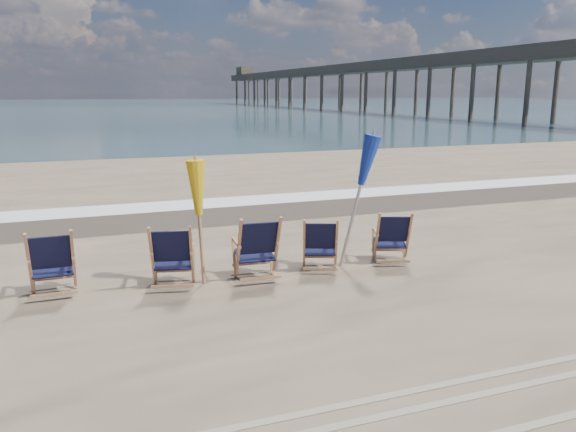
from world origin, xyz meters
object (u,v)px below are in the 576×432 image
at_px(beach_chair_2, 277,248).
at_px(umbrella_yellow, 199,195).
at_px(umbrella_blue, 356,165).
at_px(beach_chair_1, 192,256).
at_px(beach_chair_3, 336,245).
at_px(fishing_pier, 358,81).
at_px(beach_chair_0, 74,261).
at_px(beach_chair_4, 409,238).

height_order(beach_chair_2, umbrella_yellow, umbrella_yellow).
bearing_deg(umbrella_blue, umbrella_yellow, 179.08).
distance_m(beach_chair_1, beach_chair_2, 1.36).
relative_size(beach_chair_3, fishing_pier, 0.01).
xyz_separation_m(beach_chair_1, umbrella_yellow, (0.19, 0.22, 0.91)).
relative_size(umbrella_blue, fishing_pier, 0.02).
relative_size(beach_chair_3, umbrella_blue, 0.42).
distance_m(beach_chair_0, umbrella_yellow, 2.09).
bearing_deg(umbrella_yellow, umbrella_blue, -0.92).
relative_size(beach_chair_4, fishing_pier, 0.01).
xyz_separation_m(beach_chair_4, fishing_pier, (35.99, 72.46, 4.16)).
bearing_deg(fishing_pier, umbrella_blue, -117.08).
relative_size(beach_chair_0, umbrella_yellow, 0.55).
height_order(beach_chair_0, umbrella_blue, umbrella_blue).
relative_size(umbrella_yellow, umbrella_blue, 0.84).
bearing_deg(beach_chair_4, fishing_pier, -96.27).
distance_m(beach_chair_0, beach_chair_4, 5.51).
distance_m(umbrella_blue, fishing_pier, 81.17).
xyz_separation_m(beach_chair_3, umbrella_yellow, (-2.24, 0.24, 0.96)).
bearing_deg(umbrella_blue, beach_chair_2, -170.67).
bearing_deg(beach_chair_2, beach_chair_4, -175.15).
xyz_separation_m(beach_chair_3, umbrella_blue, (0.43, 0.20, 1.30)).
bearing_deg(beach_chair_0, beach_chair_4, 174.91).
distance_m(beach_chair_2, umbrella_blue, 1.95).
height_order(beach_chair_0, beach_chair_1, beach_chair_0).
relative_size(beach_chair_1, beach_chair_4, 1.08).
xyz_separation_m(beach_chair_0, umbrella_yellow, (1.88, -0.11, 0.91)).
bearing_deg(beach_chair_2, fishing_pier, -113.32).
bearing_deg(beach_chair_3, umbrella_blue, -133.30).
xyz_separation_m(beach_chair_2, umbrella_blue, (1.50, 0.25, 1.23)).
relative_size(beach_chair_1, beach_chair_3, 1.10).
height_order(beach_chair_0, beach_chair_2, beach_chair_2).
distance_m(beach_chair_1, umbrella_blue, 3.12).
xyz_separation_m(beach_chair_0, beach_chair_4, (5.49, -0.39, -0.04)).
bearing_deg(beach_chair_1, beach_chair_4, -167.77).
bearing_deg(umbrella_blue, beach_chair_1, -176.42).
distance_m(beach_chair_0, beach_chair_3, 4.14).
height_order(beach_chair_1, fishing_pier, fishing_pier).
bearing_deg(beach_chair_4, beach_chair_0, 16.12).
bearing_deg(beach_chair_1, umbrella_blue, -163.32).
distance_m(beach_chair_2, umbrella_yellow, 1.50).
bearing_deg(beach_chair_1, umbrella_yellow, -117.29).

